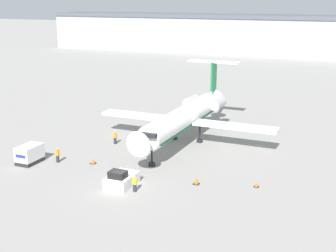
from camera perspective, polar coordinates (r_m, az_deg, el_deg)
The scene contains 11 objects.
ground_plane at distance 47.78m, azimuth -5.79°, elevation -7.62°, with size 600.00×600.00×0.00m, color gray.
terminal_building at distance 160.16m, azimuth 15.89°, elevation 10.51°, with size 180.00×16.80×13.14m.
airplane_main at distance 61.47m, azimuth 2.09°, elevation 1.22°, with size 24.40×25.81×9.46m.
pushback_tug at distance 48.26m, azimuth -5.67°, elevation -6.49°, with size 2.38×3.73×1.86m.
luggage_cart at distance 56.66m, azimuth -16.52°, elevation -3.32°, with size 1.94×3.14×2.11m.
worker_near_tug at distance 46.65m, azimuth -4.08°, elevation -7.00°, with size 0.40×0.24×1.68m.
worker_by_wing at distance 61.73m, azimuth -6.48°, elevation -1.37°, with size 0.40×0.25×1.76m.
worker_on_apron at distance 56.03m, azimuth -13.33°, elevation -3.44°, with size 0.40×0.25×1.77m.
traffic_cone_left at distance 55.07m, azimuth -9.12°, elevation -4.23°, with size 0.63×0.63×0.66m.
traffic_cone_right at distance 48.63m, azimuth 3.48°, elevation -6.67°, with size 0.63×0.63×0.79m.
traffic_cone_mid at distance 48.71m, azimuth 10.73°, elevation -6.99°, with size 0.51×0.51×0.61m.
Camera 1 is at (21.84, -38.21, 18.61)m, focal length 50.00 mm.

